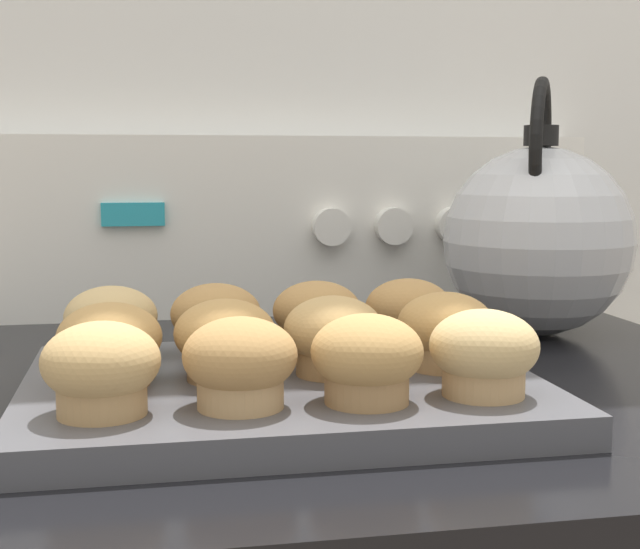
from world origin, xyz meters
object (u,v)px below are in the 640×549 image
at_px(muffin_r2_c0, 111,323).
at_px(tea_kettle, 538,237).
at_px(muffin_r1_c0, 110,344).
at_px(muffin_r2_c2, 317,316).
at_px(muffin_r0_c1, 240,363).
at_px(muffin_r0_c0, 101,369).
at_px(muffin_r0_c3, 484,353).
at_px(muffin_r0_c2, 367,359).
at_px(muffin_pan, 282,391).
at_px(muffin_r1_c1, 225,340).
at_px(muffin_r2_c3, 408,313).
at_px(muffin_r1_c3, 445,331).
at_px(muffin_r2_c1, 216,319).
at_px(muffin_r1_c2, 333,336).

bearing_deg(muffin_r2_c0, tea_kettle, 18.69).
bearing_deg(muffin_r1_c0, muffin_r2_c2, 27.52).
bearing_deg(muffin_r0_c1, muffin_r1_c0, 137.51).
distance_m(muffin_r0_c0, muffin_r0_c1, 0.08).
bearing_deg(tea_kettle, muffin_r0_c3, -120.11).
bearing_deg(muffin_r0_c1, muffin_r0_c2, -2.78).
height_order(muffin_r1_c0, muffin_r2_c0, same).
bearing_deg(muffin_pan, muffin_r1_c1, -176.89).
distance_m(muffin_r2_c2, muffin_r2_c3, 0.08).
bearing_deg(muffin_r1_c1, muffin_r1_c3, 0.97).
relative_size(muffin_pan, muffin_r2_c1, 5.05).
xyz_separation_m(muffin_r1_c0, muffin_r2_c3, (0.23, 0.08, 0.00)).
relative_size(muffin_r1_c0, muffin_r1_c1, 1.00).
relative_size(muffin_r0_c1, tea_kettle, 0.28).
height_order(muffin_r1_c1, muffin_r1_c2, same).
bearing_deg(muffin_pan, muffin_r0_c0, -147.36).
height_order(muffin_r0_c0, muffin_r1_c2, same).
xyz_separation_m(muffin_r1_c0, muffin_r1_c1, (0.08, 0.00, 0.00)).
relative_size(muffin_r1_c3, muffin_r2_c3, 1.00).
height_order(muffin_r1_c1, muffin_r2_c1, same).
bearing_deg(muffin_r2_c2, muffin_r0_c1, -116.42).
bearing_deg(muffin_r0_c0, muffin_r0_c1, -0.09).
bearing_deg(muffin_r2_c1, tea_kettle, 22.84).
height_order(muffin_r0_c2, muffin_r2_c2, same).
bearing_deg(muffin_r0_c2, muffin_r2_c1, 116.90).
relative_size(muffin_r2_c0, tea_kettle, 0.28).
xyz_separation_m(muffin_r0_c2, muffin_r2_c1, (-0.08, 0.16, 0.00)).
bearing_deg(muffin_r2_c1, muffin_r0_c2, -63.10).
xyz_separation_m(muffin_r1_c1, muffin_r1_c3, (0.16, 0.00, 0.00)).
distance_m(muffin_r0_c3, muffin_r1_c0, 0.25).
bearing_deg(muffin_r2_c3, muffin_r1_c1, -152.46).
bearing_deg(muffin_r2_c0, muffin_r0_c1, -62.30).
height_order(muffin_pan, tea_kettle, tea_kettle).
xyz_separation_m(muffin_pan, muffin_r2_c2, (0.04, 0.08, 0.04)).
bearing_deg(tea_kettle, muffin_r2_c3, -141.36).
bearing_deg(muffin_r0_c0, muffin_r2_c1, 62.99).
height_order(muffin_r0_c2, muffin_r0_c3, same).
relative_size(muffin_r0_c0, muffin_r2_c3, 1.00).
bearing_deg(muffin_r0_c3, muffin_r2_c3, 91.23).
height_order(muffin_r0_c0, muffin_r2_c3, same).
distance_m(muffin_r0_c3, tea_kettle, 0.35).
height_order(muffin_pan, muffin_r2_c3, muffin_r2_c3).
xyz_separation_m(muffin_r0_c2, muffin_r1_c2, (-0.00, 0.08, 0.00)).
relative_size(muffin_r0_c1, muffin_r2_c1, 1.00).
bearing_deg(muffin_r1_c1, muffin_pan, 3.11).
bearing_deg(muffin_r0_c3, muffin_r2_c1, 135.28).
bearing_deg(muffin_r2_c3, muffin_r1_c0, -160.64).
xyz_separation_m(muffin_pan, muffin_r2_c3, (0.12, 0.08, 0.04)).
distance_m(muffin_r1_c0, tea_kettle, 0.47).
bearing_deg(muffin_pan, muffin_r2_c1, 116.28).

